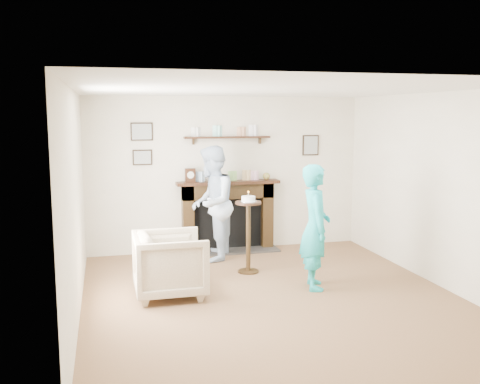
% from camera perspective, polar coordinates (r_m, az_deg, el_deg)
% --- Properties ---
extents(ground, '(5.00, 5.00, 0.00)m').
position_cam_1_polar(ground, '(6.64, 3.48, -11.22)').
color(ground, brown).
rests_on(ground, ground).
extents(room_shell, '(4.54, 5.02, 2.52)m').
position_cam_1_polar(room_shell, '(6.95, 1.85, 3.40)').
color(room_shell, beige).
rests_on(room_shell, ground).
extents(armchair, '(0.87, 0.85, 0.79)m').
position_cam_1_polar(armchair, '(6.79, -7.39, -10.83)').
color(armchair, '#C4A992').
rests_on(armchair, ground).
extents(man, '(0.92, 1.03, 1.75)m').
position_cam_1_polar(man, '(8.31, -2.99, -7.19)').
color(man, silver).
rests_on(man, ground).
extents(woman, '(0.50, 0.65, 1.60)m').
position_cam_1_polar(woman, '(7.08, 7.89, -10.03)').
color(woman, '#1FABB4').
rests_on(woman, ground).
extents(pedestal_table, '(0.36, 0.36, 1.16)m').
position_cam_1_polar(pedestal_table, '(7.48, 0.89, -3.29)').
color(pedestal_table, black).
rests_on(pedestal_table, ground).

